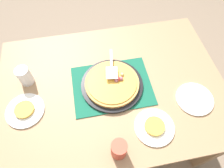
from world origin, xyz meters
TOP-DOWN VIEW (x-y plane):
  - ground_plane at (0.00, 0.00)m, footprint 8.00×8.00m
  - dining_table at (0.00, 0.00)m, footprint 1.40×1.00m
  - placemat at (0.00, 0.00)m, footprint 0.48×0.36m
  - pizza_pan at (0.00, 0.00)m, footprint 0.38×0.38m
  - pizza at (0.00, 0.00)m, footprint 0.33×0.33m
  - plate_near_left at (0.18, -0.31)m, footprint 0.22×0.22m
  - plate_far_right at (-0.52, -0.07)m, footprint 0.22×0.22m
  - plate_side at (0.46, -0.18)m, footprint 0.22×0.22m
  - served_slice_left at (0.18, -0.31)m, footprint 0.11×0.11m
  - served_slice_right at (-0.52, -0.07)m, footprint 0.11×0.11m
  - cup_near at (-0.51, 0.13)m, footprint 0.08×0.08m
  - cup_far at (-0.04, -0.40)m, footprint 0.08×0.08m
  - pizza_server at (0.02, 0.10)m, footprint 0.08×0.23m

SIDE VIEW (x-z plane):
  - ground_plane at x=0.00m, z-range 0.00..0.00m
  - dining_table at x=0.00m, z-range 0.27..1.02m
  - placemat at x=0.00m, z-range 0.75..0.76m
  - plate_near_left at x=0.18m, z-range 0.75..0.76m
  - plate_far_right at x=-0.52m, z-range 0.75..0.76m
  - plate_side at x=0.46m, z-range 0.75..0.76m
  - pizza_pan at x=0.00m, z-range 0.76..0.77m
  - served_slice_left at x=0.18m, z-range 0.76..0.78m
  - served_slice_right at x=-0.52m, z-range 0.76..0.78m
  - pizza at x=0.00m, z-range 0.76..0.81m
  - cup_near at x=-0.51m, z-range 0.75..0.87m
  - cup_far at x=-0.04m, z-range 0.75..0.87m
  - pizza_server at x=0.02m, z-range 0.81..0.82m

